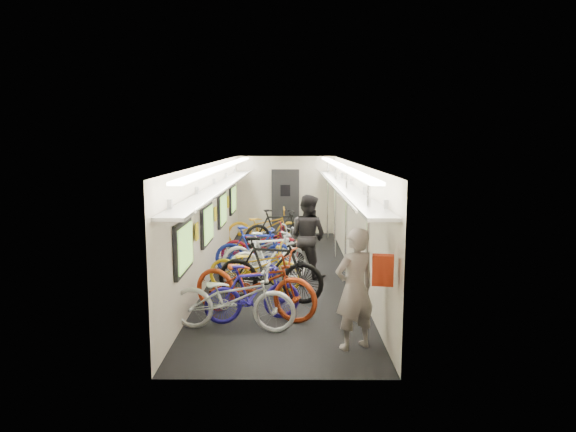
{
  "coord_description": "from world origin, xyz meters",
  "views": [
    {
      "loc": [
        0.18,
        -10.82,
        2.83
      ],
      "look_at": [
        0.11,
        0.81,
        1.15
      ],
      "focal_mm": 32.0,
      "sensor_mm": 36.0,
      "label": 1
    }
  ],
  "objects_px": {
    "passenger_mid": "(308,236)",
    "backpack": "(383,270)",
    "bicycle_1": "(253,293)",
    "passenger_near": "(355,289)",
    "bicycle_0": "(233,298)"
  },
  "relations": [
    {
      "from": "bicycle_1",
      "to": "passenger_mid",
      "type": "bearing_deg",
      "value": -36.22
    },
    {
      "from": "passenger_near",
      "to": "passenger_mid",
      "type": "bearing_deg",
      "value": -109.52
    },
    {
      "from": "bicycle_1",
      "to": "bicycle_0",
      "type": "bearing_deg",
      "value": 128.6
    },
    {
      "from": "passenger_near",
      "to": "passenger_mid",
      "type": "distance_m",
      "value": 3.85
    },
    {
      "from": "passenger_mid",
      "to": "backpack",
      "type": "relative_size",
      "value": 4.59
    },
    {
      "from": "bicycle_0",
      "to": "passenger_near",
      "type": "relative_size",
      "value": 1.13
    },
    {
      "from": "bicycle_0",
      "to": "passenger_mid",
      "type": "height_order",
      "value": "passenger_mid"
    },
    {
      "from": "backpack",
      "to": "passenger_near",
      "type": "bearing_deg",
      "value": 120.11
    },
    {
      "from": "bicycle_1",
      "to": "backpack",
      "type": "height_order",
      "value": "backpack"
    },
    {
      "from": "passenger_near",
      "to": "backpack",
      "type": "height_order",
      "value": "passenger_near"
    },
    {
      "from": "bicycle_1",
      "to": "passenger_near",
      "type": "bearing_deg",
      "value": -142.85
    },
    {
      "from": "passenger_near",
      "to": "bicycle_0",
      "type": "bearing_deg",
      "value": -48.15
    },
    {
      "from": "bicycle_0",
      "to": "backpack",
      "type": "relative_size",
      "value": 5.03
    },
    {
      "from": "bicycle_0",
      "to": "passenger_mid",
      "type": "distance_m",
      "value": 3.4
    },
    {
      "from": "passenger_mid",
      "to": "backpack",
      "type": "bearing_deg",
      "value": 135.29
    }
  ]
}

